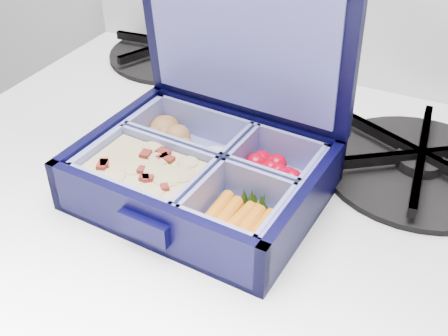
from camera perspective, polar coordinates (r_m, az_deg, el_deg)
The scene contains 4 objects.
bento_box at distance 0.53m, azimuth -2.32°, elevation -0.63°, with size 0.22×0.17×0.05m, color black, non-canonical shape.
burner_grate at distance 0.61m, azimuth 19.31°, elevation 0.82°, with size 0.20×0.20×0.03m, color black.
burner_grate_rear at distance 0.82m, azimuth -5.10°, elevation 11.93°, with size 0.18×0.18×0.02m, color black.
fork at distance 0.60m, azimuth 12.19°, elevation 0.64°, with size 0.03×0.19×0.01m, color #B6B4C5, non-canonical shape.
Camera 1 is at (0.51, 1.25, 1.32)m, focal length 45.00 mm.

